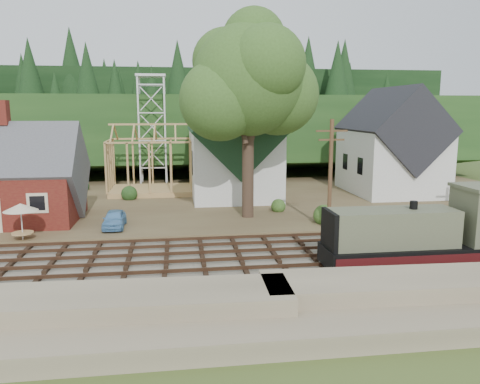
{
  "coord_description": "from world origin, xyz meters",
  "views": [
    {
      "loc": [
        -3.54,
        -25.53,
        8.59
      ],
      "look_at": [
        0.83,
        6.0,
        3.0
      ],
      "focal_mm": 35.0,
      "sensor_mm": 36.0,
      "label": 1
    }
  ],
  "objects": [
    {
      "name": "ground",
      "position": [
        0.0,
        0.0,
        0.0
      ],
      "size": [
        140.0,
        140.0,
        0.0
      ],
      "primitive_type": "plane",
      "color": "#384C1E",
      "rests_on": "ground"
    },
    {
      "name": "embankment",
      "position": [
        0.0,
        -8.5,
        0.0
      ],
      "size": [
        64.0,
        5.0,
        1.6
      ],
      "primitive_type": "cube",
      "color": "#7F7259",
      "rests_on": "ground"
    },
    {
      "name": "railroad_bed",
      "position": [
        0.0,
        0.0,
        0.08
      ],
      "size": [
        64.0,
        11.0,
        0.16
      ],
      "primitive_type": "cube",
      "color": "#726B5B",
      "rests_on": "ground"
    },
    {
      "name": "village_flat",
      "position": [
        0.0,
        18.0,
        0.15
      ],
      "size": [
        64.0,
        26.0,
        0.3
      ],
      "primitive_type": "cube",
      "color": "brown",
      "rests_on": "ground"
    },
    {
      "name": "hillside",
      "position": [
        0.0,
        42.0,
        0.0
      ],
      "size": [
        70.0,
        28.96,
        12.74
      ],
      "primitive_type": "cube",
      "rotation": [
        -0.17,
        0.0,
        0.0
      ],
      "color": "#1E3F19",
      "rests_on": "ground"
    },
    {
      "name": "ridge",
      "position": [
        0.0,
        58.0,
        0.0
      ],
      "size": [
        80.0,
        20.0,
        12.0
      ],
      "primitive_type": "cube",
      "color": "black",
      "rests_on": "ground"
    },
    {
      "name": "depot",
      "position": [
        -16.0,
        11.0,
        3.21
      ],
      "size": [
        10.8,
        7.41,
        9.0
      ],
      "color": "#571413",
      "rests_on": "village_flat"
    },
    {
      "name": "church",
      "position": [
        2.0,
        19.68,
        5.18
      ],
      "size": [
        8.4,
        15.17,
        13.0
      ],
      "color": "silver",
      "rests_on": "village_flat"
    },
    {
      "name": "farmhouse",
      "position": [
        18.0,
        19.0,
        4.87
      ],
      "size": [
        8.4,
        10.8,
        10.6
      ],
      "color": "silver",
      "rests_on": "village_flat"
    },
    {
      "name": "timber_frame",
      "position": [
        -6.0,
        22.0,
        3.27
      ],
      "size": [
        8.2,
        6.2,
        6.99
      ],
      "color": "tan",
      "rests_on": "village_flat"
    },
    {
      "name": "lattice_tower",
      "position": [
        -6.0,
        28.0,
        10.03
      ],
      "size": [
        3.2,
        3.2,
        12.12
      ],
      "color": "silver",
      "rests_on": "village_flat"
    },
    {
      "name": "big_tree",
      "position": [
        2.17,
        10.08,
        10.22
      ],
      "size": [
        10.9,
        8.4,
        14.7
      ],
      "color": "#38281E",
      "rests_on": "village_flat"
    },
    {
      "name": "telegraph_pole_near",
      "position": [
        7.0,
        5.2,
        4.25
      ],
      "size": [
        2.2,
        0.28,
        8.0
      ],
      "color": "#4C331E",
      "rests_on": "ground"
    },
    {
      "name": "locomotive",
      "position": [
        10.14,
        -3.0,
        2.0
      ],
      "size": [
        11.11,
        2.78,
        4.47
      ],
      "color": "black",
      "rests_on": "railroad_bed"
    },
    {
      "name": "car_blue",
      "position": [
        -7.97,
        7.9,
        0.92
      ],
      "size": [
        1.48,
        3.66,
        1.25
      ],
      "primitive_type": "imported",
      "rotation": [
        0.0,
        0.0,
        0.0
      ],
      "color": "#63A1D6",
      "rests_on": "village_flat"
    },
    {
      "name": "car_red",
      "position": [
        18.35,
        19.18,
        0.88
      ],
      "size": [
        4.3,
        2.21,
        1.16
      ],
      "primitive_type": "imported",
      "rotation": [
        0.0,
        0.0,
        1.64
      ],
      "color": "#AD1B0D",
      "rests_on": "village_flat"
    },
    {
      "name": "patio_set",
      "position": [
        -13.49,
        5.5,
        2.33
      ],
      "size": [
        2.14,
        2.14,
        2.38
      ],
      "color": "silver",
      "rests_on": "village_flat"
    }
  ]
}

